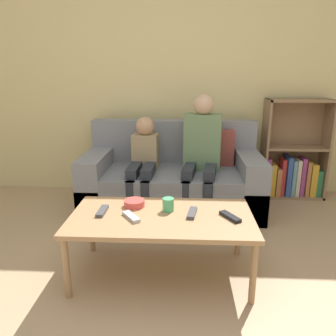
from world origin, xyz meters
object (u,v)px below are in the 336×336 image
object	(u,v)px
couch	(173,180)
tv_remote_2	(131,217)
bookshelf	(292,162)
person_child	(143,159)
tv_remote_3	(102,211)
person_adult	(202,147)
tv_remote_0	(230,217)
cup_near	(168,205)
snack_bowl	(134,203)
tv_remote_1	(192,213)
coffee_table	(162,221)

from	to	relation	value
couch	tv_remote_2	size ratio (longest dim) A/B	10.27
bookshelf	person_child	xyz separation A→B (m)	(-1.57, -0.50, 0.14)
tv_remote_3	person_adult	bearing A→B (deg)	58.07
tv_remote_0	tv_remote_2	xyz separation A→B (m)	(-0.63, -0.03, 0.00)
cup_near	snack_bowl	world-z (taller)	cup_near
couch	cup_near	bearing A→B (deg)	-89.77
cup_near	tv_remote_1	bearing A→B (deg)	-18.08
person_adult	tv_remote_0	distance (m)	1.15
person_child	tv_remote_1	xyz separation A→B (m)	(0.44, -1.04, -0.08)
bookshelf	person_adult	world-z (taller)	person_adult
couch	cup_near	xyz separation A→B (m)	(0.00, -1.11, 0.20)
person_child	tv_remote_2	distance (m)	1.13
tv_remote_0	cup_near	bearing A→B (deg)	135.29
tv_remote_2	tv_remote_3	bearing A→B (deg)	124.10
cup_near	snack_bowl	size ratio (longest dim) A/B	0.63
tv_remote_0	person_adult	bearing A→B (deg)	65.48
tv_remote_0	tv_remote_2	size ratio (longest dim) A/B	1.02
coffee_table	tv_remote_0	bearing A→B (deg)	-2.89
tv_remote_1	tv_remote_2	distance (m)	0.40
person_adult	tv_remote_1	bearing A→B (deg)	-87.49
bookshelf	cup_near	size ratio (longest dim) A/B	11.88
couch	person_child	bearing A→B (deg)	-156.53
person_child	tv_remote_2	size ratio (longest dim) A/B	5.47
tv_remote_1	tv_remote_3	size ratio (longest dim) A/B	1.03
tv_remote_2	tv_remote_1	bearing A→B (deg)	-23.39
tv_remote_1	bookshelf	bearing A→B (deg)	62.95
bookshelf	cup_near	bearing A→B (deg)	-130.76
coffee_table	tv_remote_2	xyz separation A→B (m)	(-0.19, -0.05, 0.05)
coffee_table	tv_remote_3	size ratio (longest dim) A/B	6.93
snack_bowl	tv_remote_2	bearing A→B (deg)	-87.51
tv_remote_3	cup_near	bearing A→B (deg)	7.71
bookshelf	couch	bearing A→B (deg)	-163.69
bookshelf	coffee_table	xyz separation A→B (m)	(-1.33, -1.57, 0.01)
tv_remote_3	tv_remote_1	bearing A→B (deg)	0.97
person_child	cup_near	xyz separation A→B (m)	(0.29, -0.99, -0.05)
couch	tv_remote_0	distance (m)	1.29
tv_remote_0	tv_remote_1	xyz separation A→B (m)	(-0.24, 0.05, 0.00)
bookshelf	person_child	distance (m)	1.66
bookshelf	tv_remote_2	distance (m)	2.22
coffee_table	person_adult	world-z (taller)	person_adult
coffee_table	tv_remote_1	size ratio (longest dim) A/B	6.75
person_adult	tv_remote_0	size ratio (longest dim) A/B	6.64
bookshelf	snack_bowl	distance (m)	2.09
bookshelf	coffee_table	world-z (taller)	bookshelf
person_child	snack_bowl	xyz separation A→B (m)	(0.05, -0.93, -0.07)
tv_remote_3	snack_bowl	xyz separation A→B (m)	(0.20, 0.12, 0.01)
tv_remote_0	tv_remote_1	distance (m)	0.24
cup_near	tv_remote_2	distance (m)	0.27
snack_bowl	tv_remote_0	bearing A→B (deg)	-14.38
tv_remote_2	bookshelf	bearing A→B (deg)	12.19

